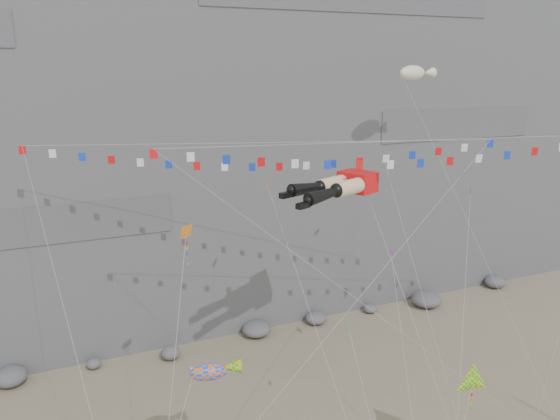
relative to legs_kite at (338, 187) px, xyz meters
name	(u,v)px	position (x,y,z in m)	size (l,w,h in m)	color
cliff	(202,52)	(-0.97, 27.42, 8.83)	(80.00, 28.00, 50.00)	slate
talus_boulders	(256,329)	(-0.97, 12.42, -15.57)	(60.00, 3.00, 1.20)	slate
legs_kite	(338,187)	(0.00, 0.00, 0.00)	(7.61, 14.91, 21.02)	red
flag_banner_upper	(266,143)	(-3.02, 4.80, 2.32)	(30.37, 17.32, 25.23)	red
flag_banner_lower	(407,141)	(4.17, -1.22, 2.80)	(30.67, 8.99, 21.53)	red
harlequin_kite	(186,234)	(-9.99, -0.49, -1.74)	(4.96, 8.67, 16.95)	red
fish_windsock	(208,372)	(-10.15, -4.77, -8.08)	(6.78, 4.59, 10.16)	#FE650C
delta_kite	(473,382)	(3.99, -8.86, -9.82)	(5.34, 3.21, 8.31)	#E5B80B
blimp_windsock	(413,74)	(11.17, 8.08, 6.79)	(4.33, 17.00, 27.91)	#F2EAC7
small_kite_a	(269,190)	(-2.97, 4.40, -0.85)	(1.19, 16.03, 21.85)	orange
small_kite_b	(392,257)	(4.72, 0.53, -5.54)	(5.48, 11.77, 16.13)	purple
small_kite_c	(349,330)	(-1.39, -4.19, -7.69)	(1.41, 7.76, 11.22)	green
small_kite_d	(386,165)	(6.72, 4.71, 0.12)	(4.40, 17.37, 23.94)	gold
small_kite_e	(470,196)	(10.78, -0.05, -1.58)	(8.97, 10.38, 19.61)	#1534B9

